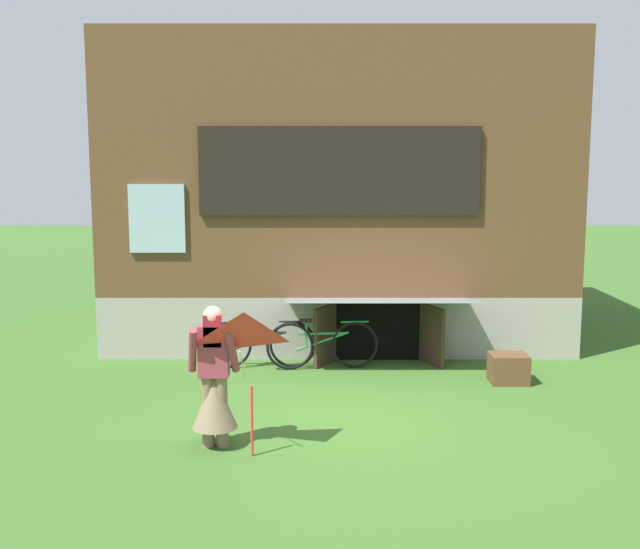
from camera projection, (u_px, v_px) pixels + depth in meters
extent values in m
plane|color=#386023|center=(348.00, 419.00, 9.78)|extent=(60.00, 60.00, 0.00)
cube|color=#9E998E|center=(339.00, 300.00, 15.31)|extent=(7.97, 5.32, 1.03)
cube|color=brown|center=(339.00, 164.00, 14.92)|extent=(7.97, 5.32, 4.33)
cube|color=black|center=(343.00, 171.00, 12.26)|extent=(4.48, 0.08, 1.41)
cube|color=#9EB7C6|center=(343.00, 171.00, 12.28)|extent=(4.32, 0.04, 1.29)
cube|color=#9EB7C6|center=(161.00, 218.00, 12.39)|extent=(0.90, 0.06, 1.10)
cube|color=black|center=(380.00, 331.00, 12.66)|extent=(1.40, 0.03, 0.95)
cube|color=#3D2B1E|center=(329.00, 335.00, 12.39)|extent=(0.39, 0.64, 0.95)
cube|color=#3D2B1E|center=(435.00, 335.00, 12.38)|extent=(0.34, 0.66, 0.95)
cube|color=gray|center=(383.00, 301.00, 12.05)|extent=(2.95, 1.09, 0.18)
cylinder|color=#7F6B51|center=(211.00, 411.00, 8.81)|extent=(0.14, 0.14, 0.83)
cylinder|color=#7F6B51|center=(225.00, 411.00, 8.81)|extent=(0.14, 0.14, 0.83)
cone|color=#7F6B51|center=(218.00, 401.00, 8.80)|extent=(0.52, 0.52, 0.62)
cube|color=#993847|center=(217.00, 351.00, 8.71)|extent=(0.34, 0.20, 0.59)
cylinder|color=#993847|center=(196.00, 350.00, 8.61)|extent=(0.17, 0.33, 0.54)
cylinder|color=#993847|center=(235.00, 350.00, 8.61)|extent=(0.17, 0.33, 0.54)
cube|color=maroon|center=(216.00, 331.00, 8.62)|extent=(0.20, 0.08, 0.36)
sphere|color=#D8AD8E|center=(216.00, 316.00, 8.65)|extent=(0.22, 0.22, 0.22)
pyramid|color=red|center=(247.00, 346.00, 8.17)|extent=(0.90, 0.73, 0.52)
cylinder|color=beige|center=(246.00, 365.00, 8.48)|extent=(0.01, 0.53, 0.46)
cylinder|color=red|center=(255.00, 421.00, 8.52)|extent=(0.03, 0.03, 0.80)
torus|color=black|center=(358.00, 345.00, 12.17)|extent=(0.75, 0.12, 0.75)
torus|color=black|center=(293.00, 346.00, 12.07)|extent=(0.75, 0.12, 0.75)
cylinder|color=#287A3D|center=(326.00, 334.00, 12.09)|extent=(0.77, 0.11, 0.04)
cylinder|color=#287A3D|center=(326.00, 341.00, 12.11)|extent=(0.84, 0.12, 0.30)
cylinder|color=#287A3D|center=(309.00, 334.00, 12.07)|extent=(0.04, 0.04, 0.42)
cube|color=black|center=(309.00, 321.00, 12.04)|extent=(0.20, 0.08, 0.05)
cylinder|color=#287A3D|center=(358.00, 322.00, 12.12)|extent=(0.44, 0.07, 0.03)
torus|color=black|center=(296.00, 344.00, 12.20)|extent=(0.75, 0.07, 0.75)
torus|color=black|center=(231.00, 345.00, 12.17)|extent=(0.75, 0.07, 0.75)
cylinder|color=black|center=(264.00, 333.00, 12.16)|extent=(0.77, 0.06, 0.04)
cylinder|color=black|center=(264.00, 340.00, 12.18)|extent=(0.84, 0.06, 0.30)
cylinder|color=black|center=(247.00, 333.00, 12.15)|extent=(0.04, 0.04, 0.42)
cube|color=black|center=(247.00, 320.00, 12.12)|extent=(0.20, 0.08, 0.05)
cylinder|color=black|center=(296.00, 321.00, 12.15)|extent=(0.44, 0.04, 0.03)
cube|color=brown|center=(512.00, 369.00, 11.38)|extent=(0.55, 0.46, 0.43)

